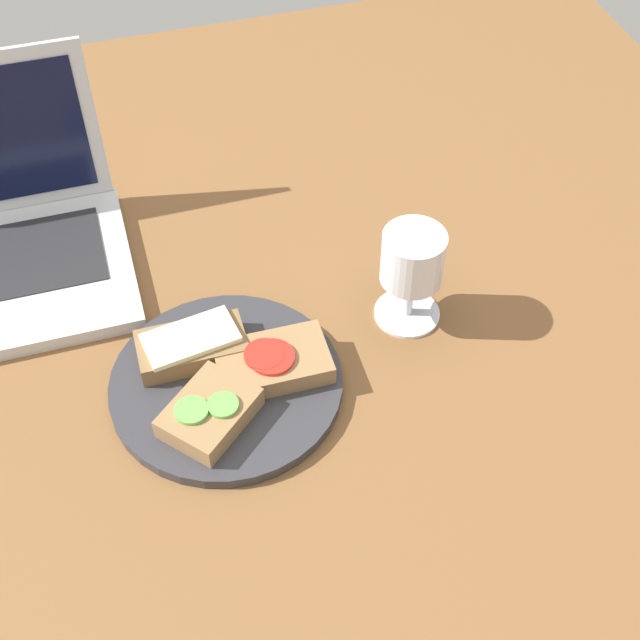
{
  "coord_description": "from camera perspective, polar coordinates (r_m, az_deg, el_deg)",
  "views": [
    {
      "loc": [
        -13.9,
        -60.7,
        78.9
      ],
      "look_at": [
        4.13,
        -0.53,
        8.0
      ],
      "focal_mm": 50.0,
      "sensor_mm": 36.0,
      "label": 1
    }
  ],
  "objects": [
    {
      "name": "wooden_table",
      "position": [
        0.99,
        -2.37,
        -2.78
      ],
      "size": [
        140.0,
        140.0,
        3.0
      ],
      "primitive_type": "cube",
      "color": "brown",
      "rests_on": "ground"
    },
    {
      "name": "plate",
      "position": [
        0.95,
        -6.01,
        -4.12
      ],
      "size": [
        24.73,
        24.73,
        1.38
      ],
      "primitive_type": "cylinder",
      "color": "#333338",
      "rests_on": "wooden_table"
    },
    {
      "name": "sandwich_with_cucumber",
      "position": [
        0.91,
        -7.09,
        -5.89
      ],
      "size": [
        11.66,
        11.45,
        2.88
      ],
      "color": "#937047",
      "rests_on": "plate"
    },
    {
      "name": "sandwich_with_tomato",
      "position": [
        0.94,
        -3.05,
        -2.7
      ],
      "size": [
        11.95,
        7.45,
        2.75
      ],
      "color": "#937047",
      "rests_on": "plate"
    },
    {
      "name": "sandwich_with_cheese",
      "position": [
        0.96,
        -8.21,
        -1.64
      ],
      "size": [
        11.62,
        6.66,
        3.06
      ],
      "color": "brown",
      "rests_on": "plate"
    },
    {
      "name": "wine_glass",
      "position": [
        0.97,
        5.92,
        3.61
      ],
      "size": [
        7.53,
        7.53,
        12.16
      ],
      "color": "white",
      "rests_on": "wooden_table"
    }
  ]
}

